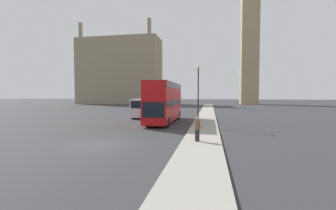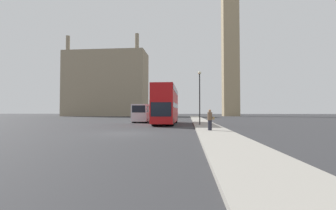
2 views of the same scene
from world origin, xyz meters
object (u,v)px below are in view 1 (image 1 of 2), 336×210
(pedestrian, at_px, (197,129))
(parked_sedan, at_px, (167,106))
(street_lamp, at_px, (198,87))
(white_van, at_px, (143,108))
(red_double_decker_bus, at_px, (165,100))

(pedestrian, relative_size, parked_sedan, 0.35)
(street_lamp, bearing_deg, pedestrian, -87.23)
(street_lamp, distance_m, parked_sedan, 27.42)
(white_van, xyz_separation_m, street_lamp, (8.03, -7.63, 2.62))
(red_double_decker_bus, relative_size, street_lamp, 1.83)
(pedestrian, bearing_deg, red_double_decker_bus, 112.20)
(red_double_decker_bus, height_order, pedestrian, red_double_decker_bus)
(pedestrian, xyz_separation_m, parked_sedan, (-8.50, 33.78, -0.25))
(red_double_decker_bus, xyz_separation_m, pedestrian, (4.40, -10.78, -1.61))
(red_double_decker_bus, relative_size, parked_sedan, 2.40)
(parked_sedan, bearing_deg, street_lamp, -72.64)
(pedestrian, height_order, parked_sedan, pedestrian)
(red_double_decker_bus, bearing_deg, parked_sedan, 100.12)
(pedestrian, bearing_deg, street_lamp, 92.77)
(red_double_decker_bus, relative_size, pedestrian, 6.87)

